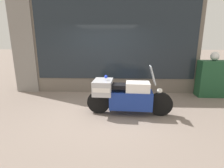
# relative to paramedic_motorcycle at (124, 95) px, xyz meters

# --- Properties ---
(ground_plane) EXTENTS (60.00, 60.00, 0.00)m
(ground_plane) POSITION_rel_paramedic_motorcycle_xyz_m (-0.66, 0.15, -0.53)
(ground_plane) COLOR gray
(shop_building) EXTENTS (6.82, 0.55, 4.00)m
(shop_building) POSITION_rel_paramedic_motorcycle_xyz_m (-1.06, 2.14, 1.47)
(shop_building) COLOR #6B6056
(shop_building) RESTS_ON ground
(window_display) EXTENTS (5.54, 0.30, 2.03)m
(window_display) POSITION_rel_paramedic_motorcycle_xyz_m (-0.31, 2.18, -0.05)
(window_display) COLOR slate
(window_display) RESTS_ON ground
(paramedic_motorcycle) EXTENTS (2.27, 0.70, 1.32)m
(paramedic_motorcycle) POSITION_rel_paramedic_motorcycle_xyz_m (0.00, 0.00, 0.00)
(paramedic_motorcycle) COLOR black
(paramedic_motorcycle) RESTS_ON ground
(utility_cabinet) EXTENTS (0.98, 0.45, 1.27)m
(utility_cabinet) POSITION_rel_paramedic_motorcycle_xyz_m (3.11, 1.64, 0.10)
(utility_cabinet) COLOR #1E4C2D
(utility_cabinet) RESTS_ON ground
(white_helmet) EXTENTS (0.30, 0.30, 0.30)m
(white_helmet) POSITION_rel_paramedic_motorcycle_xyz_m (3.11, 1.68, 0.88)
(white_helmet) COLOR white
(white_helmet) RESTS_ON utility_cabinet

